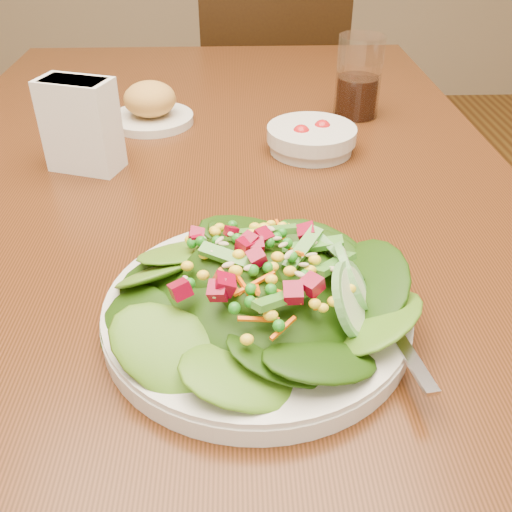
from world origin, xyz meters
name	(u,v)px	position (x,y,z in m)	size (l,w,h in m)	color
ground_plane	(223,485)	(0.00, 0.00, 0.00)	(5.00, 5.00, 0.00)	#91621F
dining_table	(209,234)	(0.00, 0.00, 0.65)	(0.90, 1.40, 0.75)	#512611
chair_far	(269,95)	(0.15, 1.05, 0.51)	(0.46, 0.47, 0.96)	black
salad_plate	(267,295)	(0.07, -0.32, 0.78)	(0.30, 0.29, 0.09)	silver
bread_plate	(151,107)	(-0.10, 0.20, 0.78)	(0.14, 0.14, 0.07)	silver
tomato_bowl	(311,138)	(0.16, 0.08, 0.77)	(0.14, 0.14, 0.05)	silver
drinking_glass	(358,83)	(0.26, 0.23, 0.81)	(0.08, 0.08, 0.14)	silver
napkin_holder	(81,123)	(-0.17, 0.03, 0.82)	(0.11, 0.08, 0.13)	white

